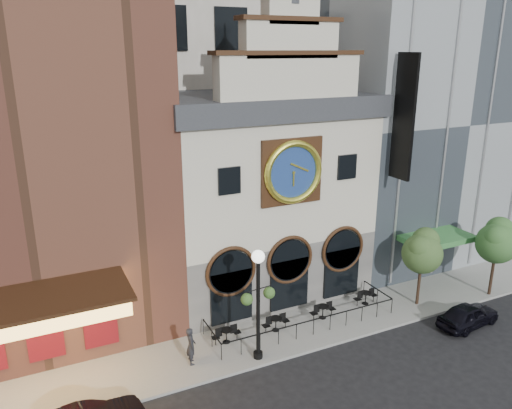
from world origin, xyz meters
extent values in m
plane|color=black|center=(0.00, 0.00, 0.00)|extent=(120.00, 120.00, 0.00)
cube|color=gray|center=(0.00, 2.50, 0.07)|extent=(44.00, 5.00, 0.15)
cube|color=#605E5B|center=(0.00, 8.00, 2.15)|extent=(12.00, 8.00, 4.00)
cube|color=silver|center=(0.00, 8.00, 7.65)|extent=(12.00, 8.00, 7.00)
cube|color=#2D3035|center=(0.00, 8.00, 11.75)|extent=(12.60, 8.60, 1.20)
cube|color=#341E0F|center=(0.00, 3.92, 8.55)|extent=(3.60, 0.25, 3.60)
cylinder|color=navy|center=(0.00, 3.78, 8.55)|extent=(3.10, 0.12, 3.10)
torus|color=yellow|center=(0.00, 3.70, 8.55)|extent=(3.46, 0.36, 3.46)
cube|color=brown|center=(-13.00, 10.00, 12.65)|extent=(14.00, 12.00, 25.00)
cube|color=#FFBF59|center=(-13.00, 2.30, 4.35)|extent=(7.00, 3.40, 0.70)
cube|color=#341E0F|center=(-13.00, 2.30, 4.80)|extent=(7.40, 3.80, 0.15)
cube|color=maroon|center=(-13.00, 3.95, 2.15)|extent=(5.60, 0.15, 2.60)
cube|color=gray|center=(13.00, 10.00, 10.15)|extent=(14.00, 12.00, 20.00)
cube|color=#3E8843|center=(10.00, 2.80, 3.45)|extent=(4.50, 2.40, 0.35)
cube|color=black|center=(6.60, 3.00, 11.15)|extent=(0.18, 1.60, 7.00)
cylinder|color=black|center=(-4.49, 2.53, 0.89)|extent=(0.68, 0.68, 0.03)
cylinder|color=black|center=(-4.49, 2.53, 0.52)|extent=(0.06, 0.06, 0.72)
cylinder|color=black|center=(-1.63, 2.45, 0.89)|extent=(0.68, 0.68, 0.03)
cylinder|color=black|center=(-1.63, 2.45, 0.52)|extent=(0.06, 0.06, 0.72)
cylinder|color=black|center=(1.40, 2.45, 0.89)|extent=(0.68, 0.68, 0.03)
cylinder|color=black|center=(1.40, 2.45, 0.52)|extent=(0.06, 0.06, 0.72)
cylinder|color=black|center=(4.62, 2.74, 0.89)|extent=(0.68, 0.68, 0.03)
cylinder|color=black|center=(4.62, 2.74, 0.52)|extent=(0.06, 0.06, 0.72)
imported|color=black|center=(8.38, -1.53, 0.67)|extent=(4.07, 2.00, 1.34)
imported|color=#222227|center=(-6.70, 1.62, 1.11)|extent=(0.56, 0.76, 1.91)
cylinder|color=black|center=(-3.58, 0.62, 2.76)|extent=(0.19, 0.19, 5.23)
cylinder|color=black|center=(-3.58, 0.62, 0.31)|extent=(0.46, 0.46, 0.31)
sphere|color=white|center=(-3.58, 0.62, 5.58)|extent=(0.63, 0.63, 0.63)
sphere|color=#2D4F1F|center=(-4.21, 0.55, 3.55)|extent=(0.59, 0.59, 0.59)
sphere|color=#2D4F1F|center=(-2.96, 0.68, 3.55)|extent=(0.59, 0.59, 0.59)
cylinder|color=#382619|center=(7.44, 1.41, 1.41)|extent=(0.18, 0.18, 2.53)
sphere|color=#365722|center=(7.44, 1.41, 3.40)|extent=(2.35, 2.35, 2.35)
sphere|color=#365722|center=(7.89, 1.68, 4.03)|extent=(1.63, 1.63, 1.63)
sphere|color=#365722|center=(7.08, 1.23, 3.85)|extent=(1.44, 1.44, 1.44)
cylinder|color=#382619|center=(12.39, 0.40, 1.47)|extent=(0.19, 0.19, 2.65)
sphere|color=#306126|center=(12.39, 0.40, 3.56)|extent=(2.46, 2.46, 2.46)
sphere|color=#306126|center=(12.86, 0.68, 4.22)|extent=(1.70, 1.70, 1.70)
sphere|color=#306126|center=(12.01, 0.21, 4.03)|extent=(1.51, 1.51, 1.51)
camera|label=1|loc=(-12.93, -18.61, 14.81)|focal=35.00mm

